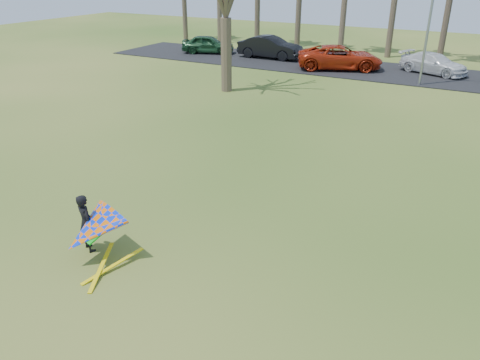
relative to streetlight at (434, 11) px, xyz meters
The scene contains 8 objects.
ground 22.55m from the streetlight, 95.61° to the right, with size 100.00×100.00×0.00m, color #1C4F11.
parking_strip 5.77m from the streetlight, 125.75° to the left, with size 46.00×7.00×0.06m, color black.
streetlight is the anchor object (origin of this frame).
car_0 18.61m from the streetlight, 169.52° to the left, with size 1.75×4.36×1.49m, color #1A4224.
car_1 13.37m from the streetlight, 163.14° to the left, with size 1.81×5.18×1.71m, color black.
car_2 7.40m from the streetlight, 160.01° to the left, with size 2.75×5.96×1.66m, color #AB270D.
car_3 5.36m from the streetlight, 89.05° to the left, with size 1.90×4.68×1.36m, color silver.
kite_flyer 24.62m from the streetlight, 100.22° to the right, with size 2.13×2.39×2.02m.
Camera 1 is at (6.07, -9.15, 6.99)m, focal length 35.00 mm.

